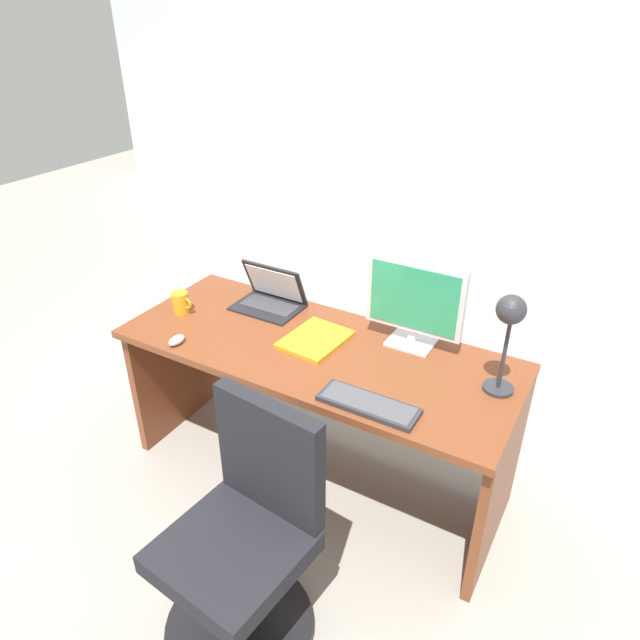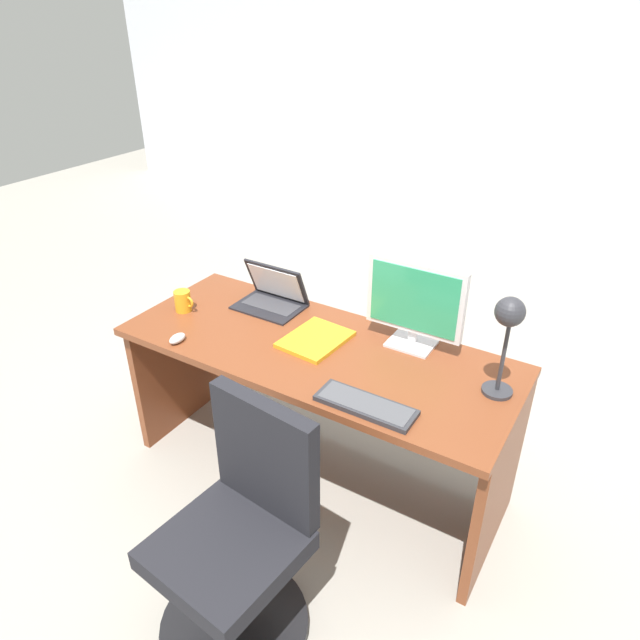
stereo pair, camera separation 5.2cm
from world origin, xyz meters
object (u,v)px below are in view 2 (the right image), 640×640
at_px(keyboard, 366,405).
at_px(office_chair, 240,548).
at_px(desk_lamp, 508,325).
at_px(book, 315,339).
at_px(desk, 322,382).
at_px(laptop, 273,293).
at_px(monitor, 415,302).
at_px(coffee_mug, 183,301).
at_px(mouse, 177,338).

bearing_deg(keyboard, office_chair, -111.61).
xyz_separation_m(desk_lamp, book, (-0.81, -0.02, -0.31)).
bearing_deg(desk, desk_lamp, 1.04).
distance_m(laptop, book, 0.41).
height_order(monitor, keyboard, monitor).
xyz_separation_m(book, coffee_mug, (-0.70, -0.09, 0.04)).
relative_size(desk, laptop, 5.42).
distance_m(desk, desk_lamp, 0.95).
bearing_deg(keyboard, desk, 140.77).
bearing_deg(mouse, book, 32.22).
distance_m(laptop, office_chair, 1.25).
height_order(mouse, desk_lamp, desk_lamp).
xyz_separation_m(mouse, desk_lamp, (1.33, 0.35, 0.30)).
relative_size(desk, office_chair, 1.89).
height_order(desk, book, book).
bearing_deg(office_chair, coffee_mug, 140.65).
bearing_deg(mouse, desk_lamp, 14.92).
height_order(desk, mouse, mouse).
distance_m(keyboard, book, 0.51).
bearing_deg(office_chair, laptop, 118.88).
height_order(desk_lamp, coffee_mug, desk_lamp).
bearing_deg(monitor, mouse, -149.72).
xyz_separation_m(keyboard, desk_lamp, (0.39, 0.33, 0.30)).
relative_size(keyboard, book, 1.20).
relative_size(desk, keyboard, 4.58).
bearing_deg(desk_lamp, mouse, -165.08).
xyz_separation_m(desk_lamp, office_chair, (-0.61, -0.86, -0.68)).
bearing_deg(desk, office_chair, -78.34).
xyz_separation_m(desk, keyboard, (0.39, -0.32, 0.23)).
height_order(mouse, book, mouse).
height_order(keyboard, coffee_mug, coffee_mug).
height_order(keyboard, desk_lamp, desk_lamp).
bearing_deg(desk, book, -158.19).
xyz_separation_m(desk, coffee_mug, (-0.73, -0.10, 0.27)).
distance_m(desk_lamp, coffee_mug, 1.54).
relative_size(laptop, mouse, 3.76).
bearing_deg(monitor, book, -152.52).
distance_m(desk_lamp, book, 0.86).
height_order(laptop, mouse, laptop).
bearing_deg(coffee_mug, desk_lamp, 4.50).
height_order(desk, keyboard, keyboard).
xyz_separation_m(desk, mouse, (-0.55, -0.34, 0.24)).
bearing_deg(keyboard, book, 143.57).
bearing_deg(monitor, keyboard, -86.11).
distance_m(keyboard, coffee_mug, 1.14).
bearing_deg(book, keyboard, -36.43).
xyz_separation_m(monitor, laptop, (-0.74, -0.01, -0.15)).
height_order(mouse, coffee_mug, coffee_mug).
distance_m(monitor, coffee_mug, 1.13).
height_order(desk, office_chair, office_chair).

